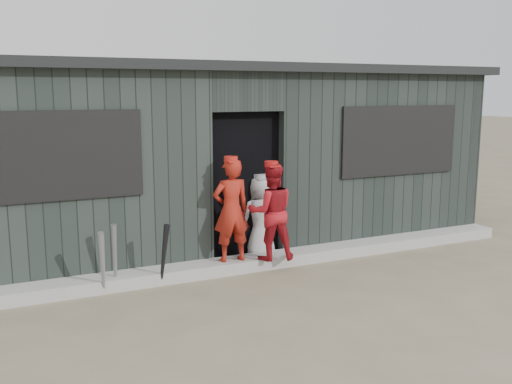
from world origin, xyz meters
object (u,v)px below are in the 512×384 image
bat_mid (115,257)px  dugout (208,156)px  bat_left (103,264)px  player_red_left (231,210)px  bat_right (164,255)px  player_grey_back (260,218)px  player_red_right (271,212)px

bat_mid → dugout: 2.68m
bat_left → player_red_left: player_red_left is taller
bat_left → player_red_left: (1.63, 0.23, 0.41)m
bat_mid → bat_right: bat_mid is taller
bat_mid → player_grey_back: bearing=11.3°
player_red_left → player_red_right: player_red_left is taller
bat_right → player_red_left: bearing=11.4°
player_red_right → bat_mid: bearing=11.1°
bat_left → dugout: size_ratio=0.10×
player_red_left → dugout: (0.35, 1.71, 0.49)m
bat_mid → dugout: size_ratio=0.10×
bat_left → player_red_right: bearing=2.3°
bat_left → player_red_right: 2.15m
bat_left → bat_right: size_ratio=1.04×
bat_right → dugout: size_ratio=0.09×
player_grey_back → bat_right: bearing=9.3°
bat_right → dugout: (1.27, 1.90, 0.91)m
player_red_right → dugout: dugout is taller
player_red_right → player_grey_back: 0.54m
bat_right → player_grey_back: bearing=20.0°
player_red_right → dugout: 1.94m
bat_left → bat_mid: size_ratio=1.00×
bat_left → player_red_left: 1.70m
player_grey_back → bat_left: bearing=4.3°
player_red_left → player_grey_back: 0.70m
bat_left → player_red_left: size_ratio=0.61×
player_red_right → player_grey_back: bearing=-84.9°
dugout → bat_left: bearing=-135.4°
player_red_right → dugout: bearing=-71.8°
bat_mid → bat_right: bearing=-14.4°
player_red_left → player_red_right: size_ratio=1.05×
bat_right → dugout: dugout is taller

